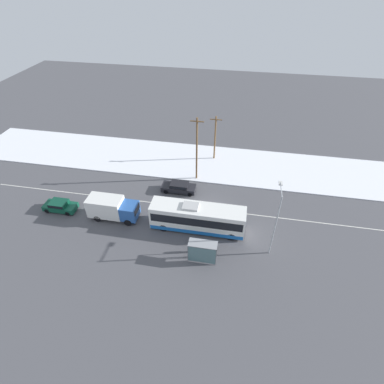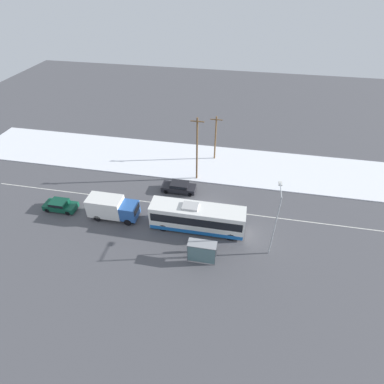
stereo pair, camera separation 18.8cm
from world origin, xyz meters
name	(u,v)px [view 1 (the left image)]	position (x,y,z in m)	size (l,w,h in m)	color
ground_plane	(210,209)	(0.00, 0.00, 0.00)	(120.00, 120.00, 0.00)	#4C4C51
snow_lot	(219,164)	(0.00, 10.79, 0.06)	(80.00, 10.40, 0.12)	white
lane_marking_center	(210,209)	(0.00, 0.00, 0.00)	(60.00, 0.12, 0.00)	silver
city_bus	(198,218)	(-1.01, -3.58, 1.68)	(10.93, 2.57, 3.45)	white
box_truck	(112,208)	(-11.51, -3.57, 1.58)	(6.07, 2.30, 2.86)	silver
sedan_car	(179,187)	(-4.68, 2.99, 0.77)	(4.62, 1.80, 1.39)	black
parked_car_near_truck	(60,205)	(-18.64, -3.50, 0.74)	(4.11, 1.80, 1.35)	#0F4733
pedestrian_at_stop	(198,245)	(-0.40, -7.10, 0.99)	(0.58, 0.26, 1.61)	#23232D
bus_shelter	(202,250)	(0.28, -8.28, 1.68)	(2.99, 1.20, 2.40)	gray
streetlamp	(277,216)	(7.30, -5.37, 4.98)	(0.36, 2.80, 7.91)	#9EA3A8
utility_pole_roadside	(197,149)	(-2.83, 6.39, 4.92)	(1.80, 0.24, 9.45)	brown
utility_pole_snowlot	(215,137)	(-0.99, 12.29, 3.78)	(1.80, 0.24, 7.19)	brown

